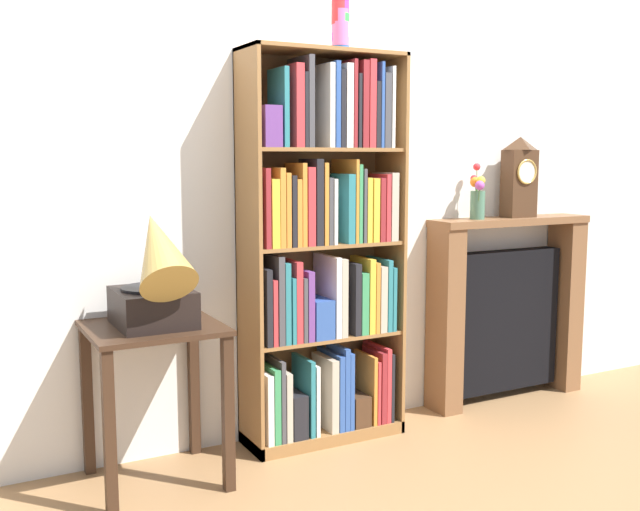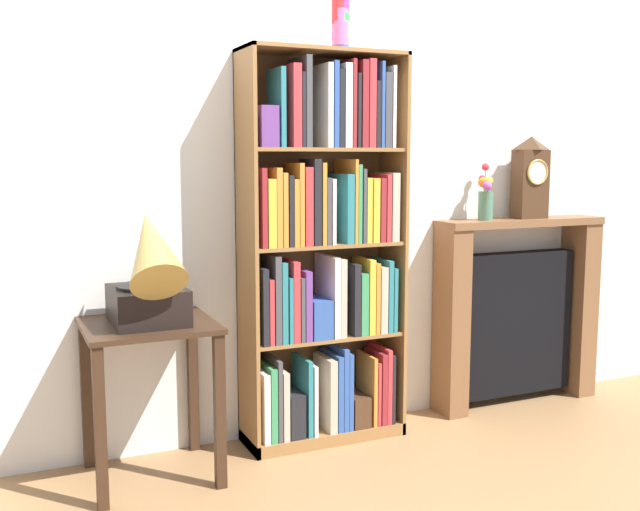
% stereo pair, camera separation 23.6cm
% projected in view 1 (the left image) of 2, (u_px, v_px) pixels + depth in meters
% --- Properties ---
extents(ground_plane, '(7.64, 6.40, 0.02)m').
position_uv_depth(ground_plane, '(337.00, 449.00, 3.56)').
color(ground_plane, '#997047').
extents(wall_back, '(4.64, 0.08, 2.68)m').
position_uv_depth(wall_back, '(336.00, 166.00, 3.75)').
color(wall_back, silver).
rests_on(wall_back, ground).
extents(bookshelf, '(0.79, 0.29, 1.88)m').
position_uv_depth(bookshelf, '(324.00, 261.00, 3.56)').
color(bookshelf, olive).
rests_on(bookshelf, ground).
extents(cup_stack, '(0.08, 0.08, 0.26)m').
position_uv_depth(cup_stack, '(341.00, 21.00, 3.42)').
color(cup_stack, blue).
rests_on(cup_stack, bookshelf).
extents(side_table_left, '(0.55, 0.51, 0.69)m').
position_uv_depth(side_table_left, '(154.00, 364.00, 3.11)').
color(side_table_left, '#382316').
rests_on(side_table_left, ground).
extents(gramophone, '(0.30, 0.52, 0.55)m').
position_uv_depth(gramophone, '(156.00, 277.00, 3.00)').
color(gramophone, black).
rests_on(gramophone, side_table_left).
extents(fireplace_mantel, '(1.01, 0.22, 1.05)m').
position_uv_depth(fireplace_mantel, '(506.00, 310.00, 4.22)').
color(fireplace_mantel, brown).
rests_on(fireplace_mantel, ground).
extents(mantel_clock, '(0.18, 0.12, 0.45)m').
position_uv_depth(mantel_clock, '(520.00, 177.00, 4.13)').
color(mantel_clock, '#472D1C').
rests_on(mantel_clock, fireplace_mantel).
extents(flower_vase, '(0.10, 0.14, 0.30)m').
position_uv_depth(flower_vase, '(477.00, 197.00, 4.00)').
color(flower_vase, '#4C7A60').
rests_on(flower_vase, fireplace_mantel).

